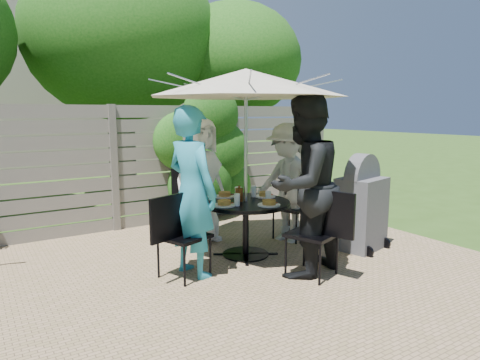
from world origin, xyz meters
TOP-DOWN VIEW (x-y plane):
  - backyard_envelope at (0.09, 10.29)m, footprint 60.00×60.00m
  - patio_table at (0.99, 1.03)m, footprint 1.27×1.27m
  - umbrella at (0.99, 1.03)m, footprint 2.78×2.78m
  - chair_back at (0.75, 1.96)m, footprint 0.56×0.73m
  - person_back at (0.79, 1.83)m, footprint 0.93×0.72m
  - chair_left at (0.05, 0.79)m, footprint 0.71×0.57m
  - person_left at (0.18, 0.83)m, footprint 0.58×0.75m
  - chair_front at (1.22, 0.09)m, footprint 0.59×0.73m
  - person_front at (1.19, 0.22)m, footprint 1.09×0.94m
  - chair_right at (1.92, 1.26)m, footprint 0.69×0.54m
  - person_right at (1.79, 1.23)m, footprint 0.83×1.15m
  - plate_back at (0.90, 1.38)m, footprint 0.26×0.26m
  - plate_left at (0.64, 0.94)m, footprint 0.26×0.26m
  - plate_front at (1.07, 0.68)m, footprint 0.26×0.26m
  - plate_right at (1.34, 1.11)m, footprint 0.26×0.26m
  - glass_left at (0.76, 0.86)m, footprint 0.07×0.07m
  - glass_front at (1.15, 0.80)m, footprint 0.07×0.07m
  - glass_right at (1.21, 1.19)m, footprint 0.07×0.07m
  - syrup_jug at (0.92, 1.06)m, footprint 0.09×0.09m
  - coffee_cup at (1.03, 1.27)m, footprint 0.08×0.08m
  - bbq_grill at (2.36, 0.47)m, footprint 0.69×0.59m

SIDE VIEW (x-z plane):
  - chair_right at x=1.92m, z-range -0.18..0.72m
  - chair_left at x=0.05m, z-range -0.18..0.74m
  - chair_back at x=0.75m, z-range -0.19..0.76m
  - chair_front at x=1.22m, z-range -0.19..0.76m
  - patio_table at x=0.99m, z-range 0.14..0.82m
  - bbq_grill at x=2.36m, z-range -0.05..1.18m
  - plate_back at x=0.90m, z-range 0.68..0.74m
  - plate_left at x=0.64m, z-range 0.68..0.74m
  - plate_front at x=1.07m, z-range 0.68..0.74m
  - plate_right at x=1.34m, z-range 0.68..0.74m
  - coffee_cup at x=1.03m, z-range 0.69..0.81m
  - glass_left at x=0.76m, z-range 0.69..0.83m
  - glass_front at x=1.15m, z-range 0.69..0.83m
  - glass_right at x=1.21m, z-range 0.69..0.83m
  - syrup_jug at x=0.92m, z-range 0.69..0.85m
  - person_right at x=1.79m, z-range 0.00..1.60m
  - person_back at x=0.79m, z-range 0.00..1.68m
  - person_left at x=0.18m, z-range 0.00..1.81m
  - person_front at x=1.19m, z-range 0.00..1.93m
  - umbrella at x=0.99m, z-range 0.95..3.18m
  - backyard_envelope at x=0.09m, z-range 0.11..5.11m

